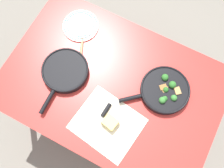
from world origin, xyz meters
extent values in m
plane|color=slate|center=(0.00, 0.00, 0.00)|extent=(14.00, 14.00, 0.00)
cube|color=#B72D28|center=(0.00, 0.00, 0.73)|extent=(1.31, 0.88, 0.03)
cylinder|color=#BCBCC1|center=(-0.59, -0.38, 0.36)|extent=(0.05, 0.05, 0.71)
cylinder|color=#BCBCC1|center=(-0.59, 0.38, 0.36)|extent=(0.05, 0.05, 0.71)
cylinder|color=#BCBCC1|center=(0.59, 0.38, 0.36)|extent=(0.05, 0.05, 0.71)
cylinder|color=black|center=(0.29, 0.11, 0.76)|extent=(0.29, 0.29, 0.04)
torus|color=black|center=(0.29, 0.11, 0.78)|extent=(0.29, 0.29, 0.01)
cylinder|color=black|center=(0.13, -0.03, 0.77)|extent=(0.12, 0.11, 0.02)
cylinder|color=#2C6823|center=(0.36, 0.08, 0.77)|extent=(0.01, 0.01, 0.02)
sphere|color=#387A33|center=(0.36, 0.08, 0.79)|extent=(0.04, 0.04, 0.04)
cylinder|color=#245B1C|center=(0.32, 0.15, 0.77)|extent=(0.02, 0.02, 0.02)
sphere|color=#2D6B28|center=(0.32, 0.15, 0.79)|extent=(0.04, 0.04, 0.04)
cylinder|color=#245B1C|center=(0.31, 0.06, 0.76)|extent=(0.01, 0.01, 0.02)
sphere|color=#2D6B28|center=(0.31, 0.06, 0.78)|extent=(0.03, 0.03, 0.03)
cylinder|color=#2C6823|center=(0.30, 0.04, 0.77)|extent=(0.01, 0.01, 0.02)
sphere|color=#387A33|center=(0.30, 0.04, 0.79)|extent=(0.04, 0.04, 0.04)
cylinder|color=#245B1C|center=(0.26, 0.17, 0.77)|extent=(0.01, 0.01, 0.02)
sphere|color=#2D6B28|center=(0.26, 0.17, 0.79)|extent=(0.04, 0.04, 0.04)
cylinder|color=#205218|center=(0.30, 0.11, 0.76)|extent=(0.01, 0.01, 0.02)
sphere|color=#286023|center=(0.30, 0.11, 0.78)|extent=(0.03, 0.03, 0.03)
cube|color=olive|center=(0.29, 0.11, 0.77)|extent=(0.04, 0.04, 0.03)
cube|color=olive|center=(0.28, 0.11, 0.77)|extent=(0.05, 0.05, 0.03)
cube|color=#9E703D|center=(0.28, 0.11, 0.77)|extent=(0.04, 0.03, 0.03)
cube|color=#AD7F4C|center=(0.36, 0.13, 0.77)|extent=(0.05, 0.06, 0.04)
cylinder|color=black|center=(-0.29, -0.06, 0.77)|extent=(0.28, 0.28, 0.04)
torus|color=black|center=(-0.29, -0.06, 0.79)|extent=(0.28, 0.28, 0.01)
cylinder|color=black|center=(-0.28, -0.27, 0.78)|extent=(0.03, 0.15, 0.02)
cylinder|color=#E5CC60|center=(-0.29, -0.06, 0.76)|extent=(0.23, 0.23, 0.02)
cylinder|color=tan|center=(-0.29, 0.16, 0.75)|extent=(0.13, 0.27, 0.02)
ellipsoid|color=tan|center=(-0.22, 0.00, 0.75)|extent=(0.06, 0.07, 0.02)
cube|color=beige|center=(0.08, -0.22, 0.75)|extent=(0.40, 0.36, 0.00)
cube|color=silver|center=(0.03, -0.28, 0.75)|extent=(0.04, 0.17, 0.01)
cylinder|color=black|center=(0.04, -0.15, 0.76)|extent=(0.03, 0.09, 0.02)
cube|color=#EACC66|center=(0.10, -0.21, 0.77)|extent=(0.09, 0.08, 0.05)
cylinder|color=white|center=(-0.36, 0.26, 0.75)|extent=(0.23, 0.23, 0.01)
torus|color=#4C9EB7|center=(-0.36, 0.26, 0.76)|extent=(0.22, 0.22, 0.01)
cylinder|color=white|center=(-0.36, 0.26, 0.76)|extent=(0.19, 0.19, 0.01)
torus|color=#4C9EB7|center=(-0.36, 0.26, 0.77)|extent=(0.18, 0.18, 0.01)
camera|label=1|loc=(0.21, -0.39, 2.17)|focal=40.00mm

